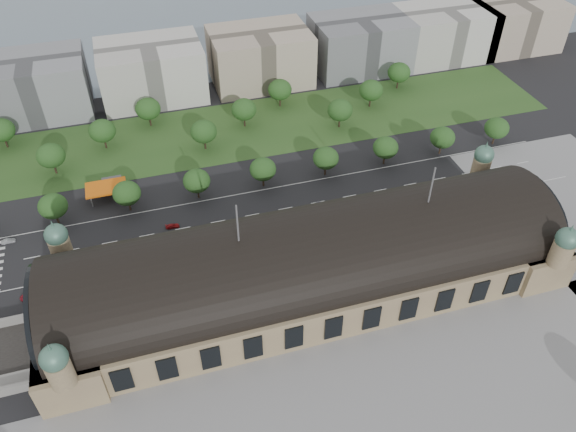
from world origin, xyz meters
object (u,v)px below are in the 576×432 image
object	(u,v)px
parked_car_2	(104,279)
parked_car_4	(201,250)
traffic_car_1	(8,241)
petrol_station	(110,186)
parked_car_6	(166,267)
parked_car_5	(154,269)
traffic_car_6	(469,176)
traffic_car_4	(317,205)
parked_car_1	(29,295)
traffic_car_3	(173,226)
parked_car_3	(110,279)
parked_car_0	(53,287)
bus_mid	(288,216)
bus_west	(269,226)
bus_east	(312,214)

from	to	relation	value
parked_car_2	parked_car_4	distance (m)	30.53
traffic_car_1	parked_car_4	bearing A→B (deg)	-113.14
petrol_station	parked_car_6	world-z (taller)	petrol_station
parked_car_5	parked_car_6	size ratio (longest dim) A/B	0.97
petrol_station	traffic_car_6	bearing A→B (deg)	-13.10
traffic_car_4	traffic_car_1	bearing A→B (deg)	-95.34
parked_car_1	parked_car_5	size ratio (longest dim) A/B	0.99
parked_car_6	parked_car_4	bearing A→B (deg)	84.94
traffic_car_1	parked_car_1	size ratio (longest dim) A/B	0.80
parked_car_2	parked_car_6	bearing A→B (deg)	52.26
traffic_car_3	parked_car_3	distance (m)	28.42
traffic_car_1	parked_car_4	world-z (taller)	parked_car_4
traffic_car_6	traffic_car_4	bearing A→B (deg)	-89.12
traffic_car_4	traffic_car_6	xyz separation A→B (m)	(59.63, -0.65, -0.06)
traffic_car_3	parked_car_2	world-z (taller)	parked_car_2
petrol_station	parked_car_0	bearing A→B (deg)	-114.09
parked_car_1	parked_car_4	bearing A→B (deg)	73.03
traffic_car_6	parked_car_6	size ratio (longest dim) A/B	0.98
traffic_car_4	parked_car_4	xyz separation A→B (m)	(-43.24, -10.99, -0.04)
parked_car_1	traffic_car_6	bearing A→B (deg)	73.92
petrol_station	parked_car_6	bearing A→B (deg)	-72.24
parked_car_2	bus_mid	bearing A→B (deg)	62.70
parked_car_5	petrol_station	bearing A→B (deg)	172.36
parked_car_1	bus_west	xyz separation A→B (m)	(75.38, 7.77, 1.09)
parked_car_0	parked_car_6	distance (m)	33.53
traffic_car_6	bus_mid	distance (m)	71.56
parked_car_2	parked_car_3	world-z (taller)	parked_car_2
petrol_station	parked_car_4	xyz separation A→B (m)	(25.79, -40.28, -2.17)
petrol_station	traffic_car_1	bearing A→B (deg)	-152.20
bus_mid	traffic_car_6	bearing A→B (deg)	-82.01
bus_west	traffic_car_6	bearing A→B (deg)	-88.38
parked_car_2	parked_car_3	xyz separation A→B (m)	(1.69, -0.15, -0.03)
traffic_car_1	bus_east	size ratio (longest dim) A/B	0.40
parked_car_3	parked_car_4	size ratio (longest dim) A/B	0.80
parked_car_5	bus_east	world-z (taller)	bus_east
parked_car_2	parked_car_0	bearing A→B (deg)	-130.77
petrol_station	parked_car_3	bearing A→B (deg)	-93.63
parked_car_6	traffic_car_4	bearing A→B (deg)	81.21
parked_car_1	parked_car_3	size ratio (longest dim) A/B	1.41
parked_car_3	petrol_station	bearing A→B (deg)	145.47
parked_car_3	bus_east	world-z (taller)	bus_east
parked_car_3	traffic_car_4	bearing A→B (deg)	70.89
traffic_car_1	traffic_car_6	world-z (taller)	traffic_car_6
traffic_car_4	bus_west	size ratio (longest dim) A/B	0.36
traffic_car_3	traffic_car_4	world-z (taller)	traffic_car_4
traffic_car_3	parked_car_5	distance (m)	20.32
traffic_car_6	bus_mid	size ratio (longest dim) A/B	0.48
parked_car_3	bus_east	distance (m)	68.96
parked_car_2	bus_east	bearing A→B (deg)	60.66
parked_car_1	bus_mid	size ratio (longest dim) A/B	0.47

